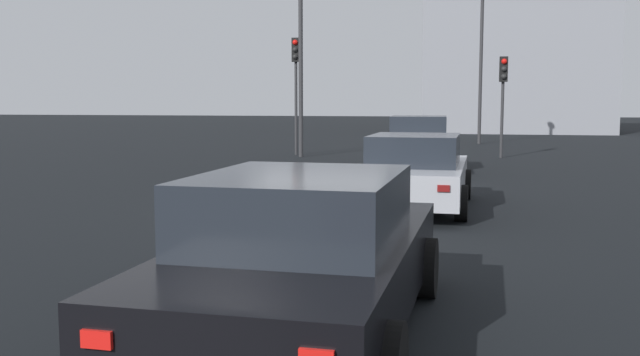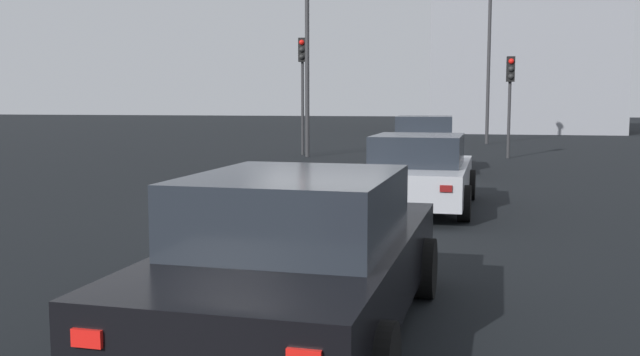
{
  "view_description": "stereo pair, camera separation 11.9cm",
  "coord_description": "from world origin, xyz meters",
  "px_view_note": "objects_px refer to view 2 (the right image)",
  "views": [
    {
      "loc": [
        -13.09,
        -2.71,
        2.1
      ],
      "look_at": [
        -4.51,
        -0.96,
        1.13
      ],
      "focal_mm": 39.5,
      "sensor_mm": 36.0,
      "label": 1
    },
    {
      "loc": [
        -13.06,
        -2.83,
        2.1
      ],
      "look_at": [
        -4.51,
        -0.96,
        1.13
      ],
      "focal_mm": 39.5,
      "sensor_mm": 36.0,
      "label": 2
    }
  ],
  "objects_px": {
    "traffic_light_near_left": "(510,85)",
    "street_lamp_far": "(307,29)",
    "car_white_left_lead": "(424,144)",
    "street_lamp_kerbside": "(489,55)",
    "car_black_left_third": "(301,257)",
    "car_silver_left_second": "(419,172)",
    "traffic_light_near_right": "(302,72)"
  },
  "relations": [
    {
      "from": "car_silver_left_second",
      "to": "traffic_light_near_right",
      "type": "distance_m",
      "value": 13.95
    },
    {
      "from": "car_white_left_lead",
      "to": "car_black_left_third",
      "type": "xyz_separation_m",
      "value": [
        -15.29,
        0.04,
        -0.06
      ]
    },
    {
      "from": "traffic_light_near_right",
      "to": "car_silver_left_second",
      "type": "bearing_deg",
      "value": 18.83
    },
    {
      "from": "traffic_light_near_right",
      "to": "street_lamp_far",
      "type": "distance_m",
      "value": 1.75
    },
    {
      "from": "car_silver_left_second",
      "to": "car_black_left_third",
      "type": "relative_size",
      "value": 0.96
    },
    {
      "from": "traffic_light_near_left",
      "to": "traffic_light_near_right",
      "type": "height_order",
      "value": "traffic_light_near_right"
    },
    {
      "from": "car_black_left_third",
      "to": "traffic_light_near_left",
      "type": "height_order",
      "value": "traffic_light_near_left"
    },
    {
      "from": "car_white_left_lead",
      "to": "street_lamp_kerbside",
      "type": "xyz_separation_m",
      "value": [
        13.67,
        -2.06,
        3.44
      ]
    },
    {
      "from": "traffic_light_near_right",
      "to": "street_lamp_far",
      "type": "xyz_separation_m",
      "value": [
        -0.83,
        -0.39,
        1.49
      ]
    },
    {
      "from": "traffic_light_near_left",
      "to": "street_lamp_far",
      "type": "height_order",
      "value": "street_lamp_far"
    },
    {
      "from": "car_silver_left_second",
      "to": "car_black_left_third",
      "type": "height_order",
      "value": "car_black_left_third"
    },
    {
      "from": "car_silver_left_second",
      "to": "traffic_light_near_right",
      "type": "relative_size",
      "value": 1.03
    },
    {
      "from": "car_silver_left_second",
      "to": "car_black_left_third",
      "type": "xyz_separation_m",
      "value": [
        -7.77,
        0.44,
        0.01
      ]
    },
    {
      "from": "traffic_light_near_left",
      "to": "street_lamp_far",
      "type": "distance_m",
      "value": 7.63
    },
    {
      "from": "traffic_light_near_left",
      "to": "car_black_left_third",
      "type": "bearing_deg",
      "value": -12.54
    },
    {
      "from": "traffic_light_near_right",
      "to": "street_lamp_kerbside",
      "type": "height_order",
      "value": "street_lamp_kerbside"
    },
    {
      "from": "street_lamp_kerbside",
      "to": "traffic_light_near_right",
      "type": "bearing_deg",
      "value": 140.51
    },
    {
      "from": "car_white_left_lead",
      "to": "car_silver_left_second",
      "type": "relative_size",
      "value": 1.01
    },
    {
      "from": "car_white_left_lead",
      "to": "car_black_left_third",
      "type": "relative_size",
      "value": 0.97
    },
    {
      "from": "street_lamp_kerbside",
      "to": "street_lamp_far",
      "type": "bearing_deg",
      "value": 144.61
    },
    {
      "from": "car_black_left_third",
      "to": "traffic_light_near_left",
      "type": "distance_m",
      "value": 20.7
    },
    {
      "from": "street_lamp_far",
      "to": "traffic_light_near_right",
      "type": "bearing_deg",
      "value": 25.28
    },
    {
      "from": "car_white_left_lead",
      "to": "traffic_light_near_right",
      "type": "height_order",
      "value": "traffic_light_near_right"
    },
    {
      "from": "traffic_light_near_right",
      "to": "street_lamp_far",
      "type": "bearing_deg",
      "value": 20.9
    },
    {
      "from": "street_lamp_far",
      "to": "car_silver_left_second",
      "type": "bearing_deg",
      "value": -156.93
    },
    {
      "from": "car_silver_left_second",
      "to": "traffic_light_near_left",
      "type": "height_order",
      "value": "traffic_light_near_left"
    },
    {
      "from": "traffic_light_near_left",
      "to": "car_white_left_lead",
      "type": "bearing_deg",
      "value": -32.46
    },
    {
      "from": "car_silver_left_second",
      "to": "traffic_light_near_right",
      "type": "height_order",
      "value": "traffic_light_near_right"
    },
    {
      "from": "car_white_left_lead",
      "to": "traffic_light_near_left",
      "type": "distance_m",
      "value": 6.09
    },
    {
      "from": "car_white_left_lead",
      "to": "street_lamp_far",
      "type": "xyz_separation_m",
      "value": [
        4.27,
        4.62,
        3.9
      ]
    },
    {
      "from": "traffic_light_near_left",
      "to": "street_lamp_far",
      "type": "relative_size",
      "value": 0.46
    },
    {
      "from": "car_white_left_lead",
      "to": "traffic_light_near_left",
      "type": "relative_size",
      "value": 1.26
    }
  ]
}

